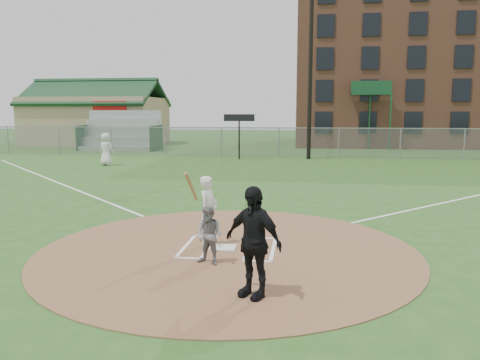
# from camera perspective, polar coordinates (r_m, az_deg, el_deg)

# --- Properties ---
(ground) EXTENTS (140.00, 140.00, 0.00)m
(ground) POSITION_cam_1_polar(r_m,az_deg,el_deg) (10.57, -1.46, -8.56)
(ground) COLOR #27531C
(ground) RESTS_ON ground
(dirt_circle) EXTENTS (8.40, 8.40, 0.02)m
(dirt_circle) POSITION_cam_1_polar(r_m,az_deg,el_deg) (10.56, -1.46, -8.51)
(dirt_circle) COLOR #885F40
(dirt_circle) RESTS_ON ground
(home_plate) EXTENTS (0.50, 0.50, 0.03)m
(home_plate) POSITION_cam_1_polar(r_m,az_deg,el_deg) (10.64, -1.85, -8.23)
(home_plate) COLOR silver
(home_plate) RESTS_ON dirt_circle
(foul_line_third) EXTENTS (17.04, 17.04, 0.01)m
(foul_line_third) POSITION_cam_1_polar(r_m,az_deg,el_deg) (21.96, -21.33, -0.28)
(foul_line_third) COLOR white
(foul_line_third) RESTS_ON ground
(catcher) EXTENTS (0.70, 0.63, 1.19)m
(catcher) POSITION_cam_1_polar(r_m,az_deg,el_deg) (9.44, -3.77, -6.74)
(catcher) COLOR gray
(catcher) RESTS_ON dirt_circle
(umpire) EXTENTS (1.17, 0.94, 1.86)m
(umpire) POSITION_cam_1_polar(r_m,az_deg,el_deg) (7.74, 1.58, -7.53)
(umpire) COLOR black
(umpire) RESTS_ON dirt_circle
(ondeck_player) EXTENTS (1.01, 0.76, 1.87)m
(ondeck_player) POSITION_cam_1_polar(r_m,az_deg,el_deg) (28.12, -16.01, 3.63)
(ondeck_player) COLOR silver
(ondeck_player) RESTS_ON ground
(batters_boxes) EXTENTS (2.08, 1.88, 0.01)m
(batters_boxes) POSITION_cam_1_polar(r_m,az_deg,el_deg) (10.70, -1.33, -8.20)
(batters_boxes) COLOR white
(batters_boxes) RESTS_ON dirt_circle
(batter_at_plate) EXTENTS (0.66, 1.04, 1.78)m
(batter_at_plate) POSITION_cam_1_polar(r_m,az_deg,el_deg) (10.71, -3.88, -3.75)
(batter_at_plate) COLOR silver
(batter_at_plate) RESTS_ON dirt_circle
(outfield_fence) EXTENTS (56.08, 0.08, 2.03)m
(outfield_fence) POSITION_cam_1_polar(r_m,az_deg,el_deg) (32.09, 4.78, 4.60)
(outfield_fence) COLOR slate
(outfield_fence) RESTS_ON ground
(bleachers) EXTENTS (6.08, 3.20, 3.20)m
(bleachers) POSITION_cam_1_polar(r_m,az_deg,el_deg) (39.05, -14.40, 5.87)
(bleachers) COLOR #B7BABF
(bleachers) RESTS_ON ground
(clubhouse) EXTENTS (12.20, 8.71, 6.23)m
(clubhouse) POSITION_cam_1_polar(r_m,az_deg,el_deg) (47.24, -17.00, 7.11)
(clubhouse) COLOR tan
(clubhouse) RESTS_ON ground
(brick_warehouse) EXTENTS (30.00, 17.17, 15.00)m
(brick_warehouse) POSITION_cam_1_polar(r_m,az_deg,el_deg) (50.26, 24.89, 12.60)
(brick_warehouse) COLOR #91543E
(brick_warehouse) RESTS_ON ground
(light_pole) EXTENTS (1.20, 0.30, 12.22)m
(light_pole) POSITION_cam_1_polar(r_m,az_deg,el_deg) (31.19, 8.60, 14.73)
(light_pole) COLOR black
(light_pole) RESTS_ON ground
(scoreboard_sign) EXTENTS (2.00, 0.10, 2.93)m
(scoreboard_sign) POSITION_cam_1_polar(r_m,az_deg,el_deg) (30.47, -0.10, 7.02)
(scoreboard_sign) COLOR black
(scoreboard_sign) RESTS_ON ground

